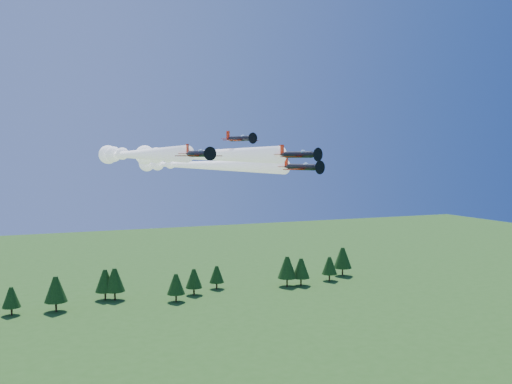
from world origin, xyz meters
name	(u,v)px	position (x,y,z in m)	size (l,w,h in m)	color
plane_lead	(190,155)	(-6.22, 15.73, 48.53)	(19.15, 43.51, 3.70)	black
plane_left	(133,154)	(-14.85, 22.22, 48.66)	(12.44, 44.29, 3.70)	black
plane_right	(195,165)	(-0.32, 32.81, 46.57)	(20.71, 55.54, 3.70)	black
plane_slot	(240,139)	(-0.68, 6.14, 51.16)	(6.41, 7.12, 2.25)	black
treeline	(155,279)	(8.48, 111.14, 6.57)	(174.37, 21.28, 11.58)	#382314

